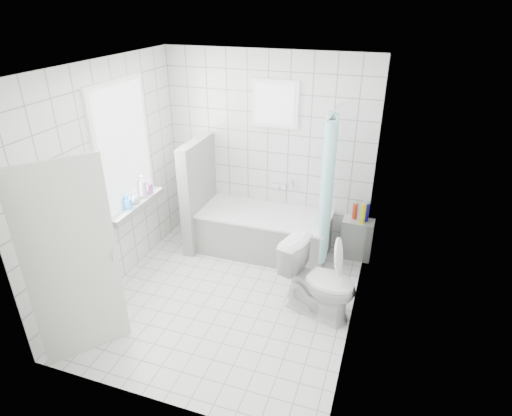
% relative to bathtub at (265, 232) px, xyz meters
% --- Properties ---
extents(ground, '(3.00, 3.00, 0.00)m').
position_rel_bathtub_xyz_m(ground, '(-0.09, -1.12, -0.29)').
color(ground, white).
rests_on(ground, ground).
extents(ceiling, '(3.00, 3.00, 0.00)m').
position_rel_bathtub_xyz_m(ceiling, '(-0.09, -1.12, 2.31)').
color(ceiling, white).
rests_on(ceiling, ground).
extents(wall_back, '(2.80, 0.02, 2.60)m').
position_rel_bathtub_xyz_m(wall_back, '(-0.09, 0.38, 1.01)').
color(wall_back, white).
rests_on(wall_back, ground).
extents(wall_front, '(2.80, 0.02, 2.60)m').
position_rel_bathtub_xyz_m(wall_front, '(-0.09, -2.62, 1.01)').
color(wall_front, white).
rests_on(wall_front, ground).
extents(wall_left, '(0.02, 3.00, 2.60)m').
position_rel_bathtub_xyz_m(wall_left, '(-1.49, -1.12, 1.01)').
color(wall_left, white).
rests_on(wall_left, ground).
extents(wall_right, '(0.02, 3.00, 2.60)m').
position_rel_bathtub_xyz_m(wall_right, '(1.31, -1.12, 1.01)').
color(wall_right, white).
rests_on(wall_right, ground).
extents(window_left, '(0.01, 0.90, 1.40)m').
position_rel_bathtub_xyz_m(window_left, '(-1.44, -0.82, 1.31)').
color(window_left, white).
rests_on(window_left, wall_left).
extents(window_back, '(0.50, 0.01, 0.50)m').
position_rel_bathtub_xyz_m(window_back, '(0.01, 0.33, 1.66)').
color(window_back, white).
rests_on(window_back, wall_back).
extents(window_sill, '(0.18, 1.02, 0.08)m').
position_rel_bathtub_xyz_m(window_sill, '(-1.40, -0.82, 0.57)').
color(window_sill, white).
rests_on(window_sill, wall_left).
extents(door, '(0.53, 0.65, 2.00)m').
position_rel_bathtub_xyz_m(door, '(-1.09, -2.29, 0.71)').
color(door, silver).
rests_on(door, ground).
extents(bathtub, '(1.73, 0.77, 0.58)m').
position_rel_bathtub_xyz_m(bathtub, '(0.00, 0.00, 0.00)').
color(bathtub, white).
rests_on(bathtub, ground).
extents(partition_wall, '(0.15, 0.85, 1.50)m').
position_rel_bathtub_xyz_m(partition_wall, '(-0.93, -0.05, 0.46)').
color(partition_wall, white).
rests_on(partition_wall, ground).
extents(tiled_ledge, '(0.40, 0.24, 0.55)m').
position_rel_bathtub_xyz_m(tiled_ledge, '(1.20, 0.25, -0.02)').
color(tiled_ledge, white).
rests_on(tiled_ledge, ground).
extents(toilet, '(0.92, 0.68, 0.84)m').
position_rel_bathtub_xyz_m(toilet, '(0.94, -1.02, 0.13)').
color(toilet, white).
rests_on(toilet, ground).
extents(curtain_rod, '(0.02, 0.80, 0.02)m').
position_rel_bathtub_xyz_m(curtain_rod, '(0.80, -0.02, 1.71)').
color(curtain_rod, silver).
rests_on(curtain_rod, wall_back).
extents(shower_curtain, '(0.14, 0.48, 1.78)m').
position_rel_bathtub_xyz_m(shower_curtain, '(0.80, -0.16, 0.81)').
color(shower_curtain, '#47D1CA').
rests_on(shower_curtain, curtain_rod).
extents(tub_faucet, '(0.18, 0.06, 0.06)m').
position_rel_bathtub_xyz_m(tub_faucet, '(0.10, 0.33, 0.56)').
color(tub_faucet, silver).
rests_on(tub_faucet, wall_back).
extents(sill_bottles, '(0.16, 0.57, 0.31)m').
position_rel_bathtub_xyz_m(sill_bottles, '(-1.39, -0.75, 0.73)').
color(sill_bottles, silver).
rests_on(sill_bottles, window_sill).
extents(ledge_bottles, '(0.21, 0.17, 0.28)m').
position_rel_bathtub_xyz_m(ledge_bottles, '(1.23, 0.25, 0.38)').
color(ledge_bottles, '#2317BE').
rests_on(ledge_bottles, tiled_ledge).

